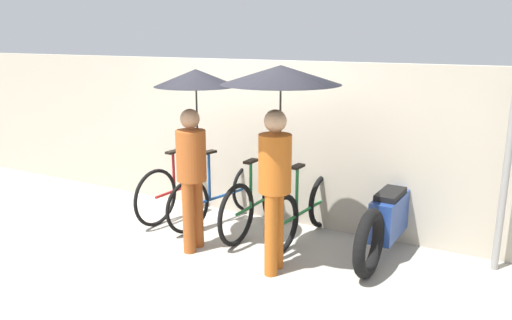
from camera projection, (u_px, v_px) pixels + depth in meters
name	position (u px, v px, depth m)	size (l,w,h in m)	color
ground_plane	(179.00, 264.00, 5.17)	(30.00, 30.00, 0.00)	#9E998E
back_wall	(257.00, 140.00, 6.39)	(10.69, 0.12, 2.02)	#B2A893
parked_bicycle_0	(184.00, 186.00, 6.58)	(0.44, 1.76, 1.07)	black
parked_bicycle_1	(221.00, 194.00, 6.31)	(0.58, 1.70, 0.98)	black
parked_bicycle_2	(258.00, 201.00, 5.98)	(0.44, 1.68, 0.99)	black
parked_bicycle_3	(304.00, 210.00, 5.75)	(0.44, 1.63, 1.04)	black
pedestrian_leading	(194.00, 114.00, 5.26)	(0.88, 0.88, 1.97)	#9E4C1E
pedestrian_center	(279.00, 105.00, 4.72)	(1.15, 1.15, 2.04)	#B25619
motorcycle	(389.00, 219.00, 5.35)	(0.58, 1.96, 0.91)	black
awning_pole	(508.00, 157.00, 4.79)	(0.07, 0.07, 2.34)	gray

